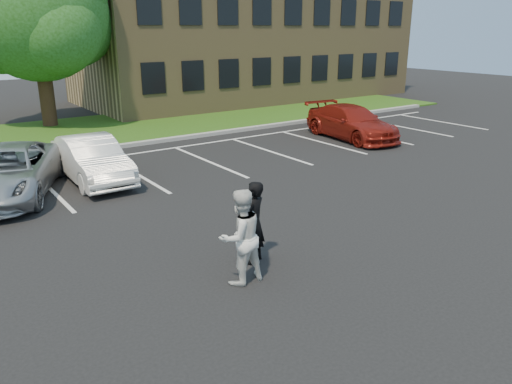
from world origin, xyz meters
TOP-DOWN VIEW (x-y plane):
  - ground_plane at (0.00, 0.00)m, footprint 90.00×90.00m
  - curb at (0.00, 12.00)m, footprint 40.00×0.30m
  - grass_strip at (0.00, 16.00)m, footprint 44.00×8.00m
  - stall_lines at (1.40, 8.95)m, footprint 34.00×5.36m
  - office_building at (14.00, 21.99)m, footprint 22.40×10.40m
  - tree at (-0.11, 18.51)m, footprint 7.80×7.20m
  - man_black_suit at (-0.56, 0.30)m, footprint 0.76×0.65m
  - man_white_shirt at (-1.26, -0.27)m, footprint 0.93×0.74m
  - car_silver_minivan at (-3.93, 7.94)m, footprint 4.38×5.77m
  - car_white_sedan at (-1.42, 8.02)m, footprint 1.56×4.32m
  - car_red_compact at (9.98, 7.84)m, footprint 2.54×5.13m

SIDE VIEW (x-z plane):
  - ground_plane at x=0.00m, z-range 0.00..0.00m
  - stall_lines at x=1.40m, z-range 0.00..0.01m
  - grass_strip at x=0.00m, z-range 0.00..0.08m
  - curb at x=0.00m, z-range 0.00..0.15m
  - car_white_sedan at x=-1.42m, z-range 0.00..1.42m
  - car_red_compact at x=9.98m, z-range 0.00..1.43m
  - car_silver_minivan at x=-3.93m, z-range 0.00..1.46m
  - man_black_suit at x=-0.56m, z-range 0.00..1.77m
  - man_white_shirt at x=-1.26m, z-range 0.00..1.88m
  - office_building at x=14.00m, z-range 0.01..8.31m
  - tree at x=-0.11m, z-range 0.95..9.75m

